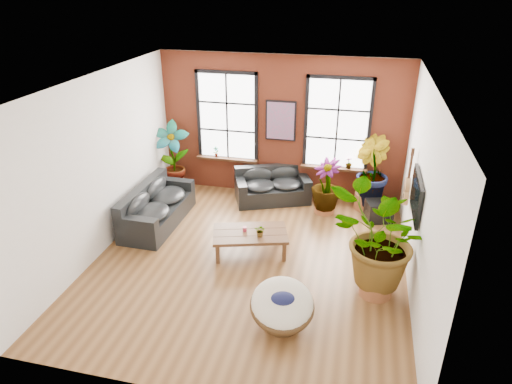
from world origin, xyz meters
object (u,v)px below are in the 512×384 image
coffee_table (250,235)px  sofa_back (272,186)px  sofa_left (155,207)px  papasan_chair (282,306)px

coffee_table → sofa_back: bearing=74.3°
sofa_back → sofa_left: sofa_left is taller
sofa_back → papasan_chair: size_ratio=1.59×
sofa_back → coffee_table: (0.05, -2.47, 0.05)m
sofa_back → coffee_table: size_ratio=1.21×
sofa_back → papasan_chair: sofa_back is taller
sofa_left → coffee_table: size_ratio=1.36×
sofa_back → papasan_chair: (1.06, -4.44, 0.02)m
coffee_table → papasan_chair: size_ratio=1.32×
sofa_left → papasan_chair: size_ratio=1.79×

